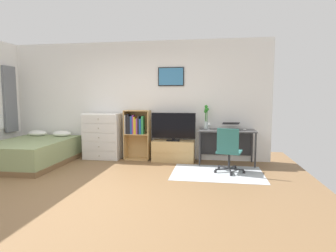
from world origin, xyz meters
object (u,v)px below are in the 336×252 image
object	(u,v)px
office_chair	(229,149)
computer_mouse	(245,130)
bamboo_vase	(206,117)
bookshelf	(136,130)
wine_glass	(209,124)
bed	(32,152)
tv_stand	(173,151)
television	(173,127)
dresser	(102,136)
laptop	(231,127)
desk	(227,136)

from	to	relation	value
office_chair	computer_mouse	xyz separation A→B (m)	(0.36, 0.68, 0.30)
computer_mouse	bamboo_vase	bearing A→B (deg)	165.51
bookshelf	wine_glass	bearing A→B (deg)	-6.83
bed	tv_stand	world-z (taller)	bed
tv_stand	television	world-z (taller)	television
bed	dresser	size ratio (longest dim) A/B	1.85
bookshelf	television	xyz separation A→B (m)	(0.87, -0.07, 0.09)
bookshelf	tv_stand	size ratio (longest dim) A/B	1.22
tv_stand	office_chair	size ratio (longest dim) A/B	1.08
office_chair	laptop	bearing A→B (deg)	96.19
bed	laptop	world-z (taller)	laptop
laptop	bamboo_vase	size ratio (longest dim) A/B	0.77
bed	wine_glass	bearing A→B (deg)	7.97
dresser	desk	size ratio (longest dim) A/B	0.89
tv_stand	laptop	bearing A→B (deg)	-0.66
television	bamboo_vase	size ratio (longest dim) A/B	1.88
bed	computer_mouse	distance (m)	4.53
tv_stand	bookshelf	bearing A→B (deg)	177.10
laptop	bed	bearing A→B (deg)	-172.55
bed	bamboo_vase	xyz separation A→B (m)	(3.66, 0.83, 0.74)
bookshelf	bamboo_vase	world-z (taller)	bamboo_vase
bookshelf	laptop	distance (m)	2.13
dresser	television	distance (m)	1.68
office_chair	desk	bearing A→B (deg)	102.57
desk	laptop	size ratio (longest dim) A/B	2.96
bed	office_chair	size ratio (longest dim) A/B	2.27
bookshelf	computer_mouse	bearing A→B (deg)	-4.38
desk	office_chair	distance (m)	0.83
computer_mouse	tv_stand	bearing A→B (deg)	174.78
bed	television	distance (m)	3.07
tv_stand	computer_mouse	xyz separation A→B (m)	(1.52, -0.14, 0.52)
television	bamboo_vase	world-z (taller)	bamboo_vase
dresser	bookshelf	xyz separation A→B (m)	(0.79, 0.06, 0.16)
bamboo_vase	television	bearing A→B (deg)	-172.68
computer_mouse	desk	bearing A→B (deg)	158.98
bookshelf	tv_stand	distance (m)	0.98
bed	laptop	bearing A→B (deg)	8.81
bookshelf	office_chair	size ratio (longest dim) A/B	1.32
television	laptop	bearing A→B (deg)	0.37
bamboo_vase	wine_glass	distance (m)	0.26
bookshelf	wine_glass	distance (m)	1.68
desk	office_chair	xyz separation A→B (m)	(-0.00, -0.82, -0.14)
tv_stand	desk	bearing A→B (deg)	0.00
office_chair	bamboo_vase	world-z (taller)	bamboo_vase
desk	wine_glass	world-z (taller)	wine_glass
bed	television	bearing A→B (deg)	12.82
bed	wine_glass	xyz separation A→B (m)	(3.72, 0.61, 0.61)
office_chair	bookshelf	bearing A→B (deg)	169.57
television	computer_mouse	distance (m)	1.53
bookshelf	office_chair	distance (m)	2.22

